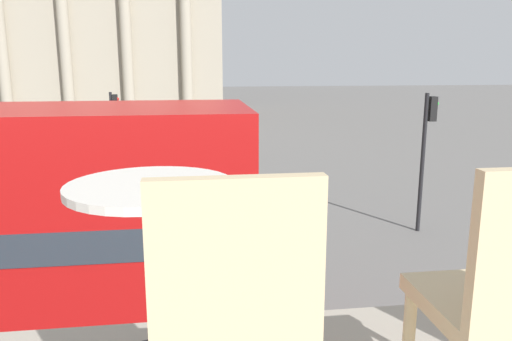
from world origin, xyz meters
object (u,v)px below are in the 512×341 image
at_px(cafe_chair_0, 233,318).
at_px(pedestrian_yellow, 153,220).
at_px(traffic_light_mid, 114,121).
at_px(cafe_dining_table, 153,235).
at_px(cafe_chair_1, 511,301).
at_px(traffic_light_near, 426,143).

bearing_deg(cafe_chair_0, pedestrian_yellow, 90.32).
height_order(cafe_chair_0, traffic_light_mid, cafe_chair_0).
height_order(cafe_dining_table, cafe_chair_1, cafe_chair_1).
xyz_separation_m(cafe_dining_table, traffic_light_near, (6.92, 11.65, -1.67)).
bearing_deg(traffic_light_near, cafe_chair_0, -118.61).
relative_size(cafe_dining_table, traffic_light_mid, 0.20).
xyz_separation_m(traffic_light_near, traffic_light_mid, (-9.98, 8.80, -0.25)).
xyz_separation_m(cafe_dining_table, pedestrian_yellow, (-0.84, 10.82, -3.39)).
xyz_separation_m(cafe_chair_1, traffic_light_mid, (-4.06, 21.05, -1.90)).
bearing_deg(pedestrian_yellow, traffic_light_near, -72.62).
bearing_deg(cafe_chair_0, traffic_light_mid, 93.84).
bearing_deg(cafe_dining_table, traffic_light_mid, 98.51).
relative_size(cafe_chair_0, cafe_chair_1, 1.00).
bearing_deg(cafe_chair_0, traffic_light_near, 56.33).
bearing_deg(traffic_light_mid, traffic_light_near, -41.41).
bearing_deg(traffic_light_near, cafe_dining_table, -120.70).
bearing_deg(traffic_light_near, pedestrian_yellow, -173.94).
height_order(cafe_chair_0, cafe_chair_1, same).
bearing_deg(traffic_light_mid, cafe_dining_table, -81.49).
bearing_deg(traffic_light_mid, pedestrian_yellow, -77.01).
height_order(cafe_chair_1, traffic_light_mid, cafe_chair_1).
bearing_deg(pedestrian_yellow, cafe_chair_0, -163.29).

